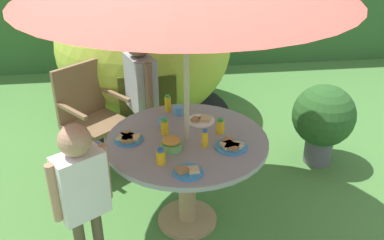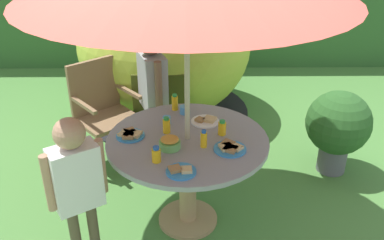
{
  "view_description": "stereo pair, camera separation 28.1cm",
  "coord_description": "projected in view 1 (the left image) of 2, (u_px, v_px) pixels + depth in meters",
  "views": [
    {
      "loc": [
        -0.28,
        -2.51,
        2.21
      ],
      "look_at": [
        0.03,
        -0.04,
        0.89
      ],
      "focal_mm": 39.53,
      "sensor_mm": 36.0,
      "label": 1
    },
    {
      "loc": [
        0.01,
        -2.53,
        2.21
      ],
      "look_at": [
        0.03,
        -0.04,
        0.89
      ],
      "focal_mm": 39.53,
      "sensor_mm": 36.0,
      "label": 2
    }
  ],
  "objects": [
    {
      "name": "ground_plane",
      "position": [
        187.0,
        221.0,
        3.27
      ],
      "size": [
        10.0,
        10.0,
        0.02
      ],
      "primitive_type": "cube",
      "color": "#477A38"
    },
    {
      "name": "garden_table",
      "position": [
        187.0,
        158.0,
        2.99
      ],
      "size": [
        1.13,
        1.13,
        0.73
      ],
      "color": "tan",
      "rests_on": "ground_plane"
    },
    {
      "name": "wooden_chair",
      "position": [
        89.0,
        112.0,
        3.71
      ],
      "size": [
        0.65,
        0.64,
        0.95
      ],
      "rotation": [
        0.0,
        0.0,
        0.71
      ],
      "color": "brown",
      "rests_on": "ground_plane"
    },
    {
      "name": "dome_tent",
      "position": [
        144.0,
        46.0,
        4.54
      ],
      "size": [
        1.91,
        1.91,
        1.61
      ],
      "rotation": [
        0.0,
        0.0,
        0.0
      ],
      "color": "#B2C63F",
      "rests_on": "ground_plane"
    },
    {
      "name": "potted_plant",
      "position": [
        323.0,
        118.0,
        3.79
      ],
      "size": [
        0.56,
        0.56,
        0.77
      ],
      "color": "#595960",
      "rests_on": "ground_plane"
    },
    {
      "name": "child_in_grey_shirt",
      "position": [
        141.0,
        84.0,
        3.57
      ],
      "size": [
        0.28,
        0.41,
        1.27
      ],
      "rotation": [
        0.0,
        0.0,
        -1.22
      ],
      "color": "brown",
      "rests_on": "ground_plane"
    },
    {
      "name": "child_in_white_shirt",
      "position": [
        81.0,
        185.0,
        2.48
      ],
      "size": [
        0.33,
        0.29,
        1.11
      ],
      "rotation": [
        0.0,
        0.0,
        0.56
      ],
      "color": "brown",
      "rests_on": "ground_plane"
    },
    {
      "name": "snack_bowl",
      "position": [
        171.0,
        144.0,
        2.78
      ],
      "size": [
        0.14,
        0.14,
        0.08
      ],
      "color": "#66B259",
      "rests_on": "garden_table"
    },
    {
      "name": "plate_mid_right",
      "position": [
        201.0,
        120.0,
        3.14
      ],
      "size": [
        0.21,
        0.21,
        0.03
      ],
      "color": "white",
      "rests_on": "garden_table"
    },
    {
      "name": "plate_near_left",
      "position": [
        231.0,
        146.0,
        2.81
      ],
      "size": [
        0.22,
        0.22,
        0.03
      ],
      "color": "#338CD8",
      "rests_on": "garden_table"
    },
    {
      "name": "plate_mid_left",
      "position": [
        188.0,
        171.0,
        2.55
      ],
      "size": [
        0.19,
        0.19,
        0.03
      ],
      "color": "#338CD8",
      "rests_on": "garden_table"
    },
    {
      "name": "plate_front_edge",
      "position": [
        128.0,
        138.0,
        2.9
      ],
      "size": [
        0.2,
        0.2,
        0.03
      ],
      "color": "#338CD8",
      "rests_on": "garden_table"
    },
    {
      "name": "juice_bottle_near_right",
      "position": [
        161.0,
        157.0,
        2.62
      ],
      "size": [
        0.06,
        0.06,
        0.11
      ],
      "color": "yellow",
      "rests_on": "garden_table"
    },
    {
      "name": "juice_bottle_far_left",
      "position": [
        205.0,
        138.0,
        2.81
      ],
      "size": [
        0.04,
        0.04,
        0.13
      ],
      "color": "yellow",
      "rests_on": "garden_table"
    },
    {
      "name": "juice_bottle_far_right",
      "position": [
        220.0,
        126.0,
        2.97
      ],
      "size": [
        0.06,
        0.06,
        0.11
      ],
      "color": "yellow",
      "rests_on": "garden_table"
    },
    {
      "name": "juice_bottle_center_front",
      "position": [
        165.0,
        127.0,
        2.95
      ],
      "size": [
        0.05,
        0.05,
        0.12
      ],
      "color": "yellow",
      "rests_on": "garden_table"
    },
    {
      "name": "juice_bottle_center_back",
      "position": [
        168.0,
        103.0,
        3.28
      ],
      "size": [
        0.05,
        0.05,
        0.13
      ],
      "color": "yellow",
      "rests_on": "garden_table"
    },
    {
      "name": "cup_near",
      "position": [
        163.0,
        121.0,
        3.08
      ],
      "size": [
        0.06,
        0.06,
        0.06
      ],
      "primitive_type": "cylinder",
      "color": "#4C99D8",
      "rests_on": "garden_table"
    },
    {
      "name": "cup_far",
      "position": [
        178.0,
        110.0,
        3.24
      ],
      "size": [
        0.07,
        0.07,
        0.06
      ],
      "primitive_type": "cylinder",
      "color": "#4C99D8",
      "rests_on": "garden_table"
    }
  ]
}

